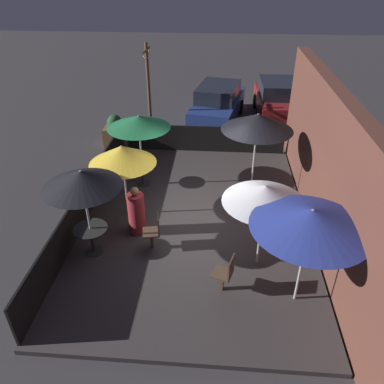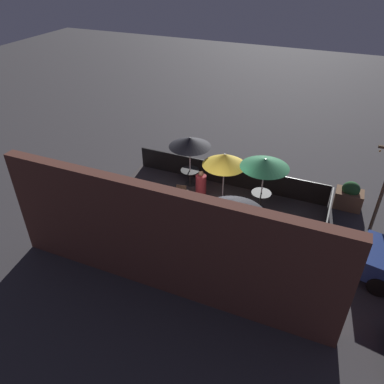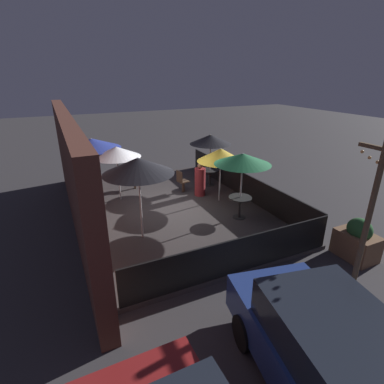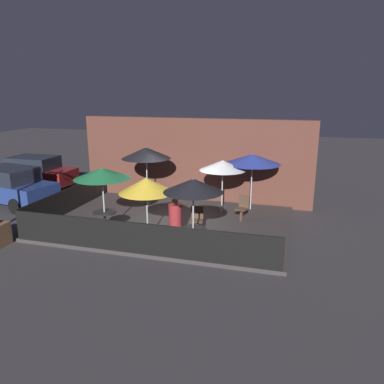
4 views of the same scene
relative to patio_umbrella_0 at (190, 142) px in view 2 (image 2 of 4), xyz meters
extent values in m
plane|color=#383538|center=(-1.51, 2.32, -2.13)|extent=(60.00, 60.00, 0.00)
cube|color=#383333|center=(-1.51, 2.32, -2.07)|extent=(8.50, 5.95, 0.12)
cube|color=brown|center=(-1.51, 5.53, -0.32)|extent=(10.10, 0.36, 3.62)
cube|color=black|center=(-1.51, -0.61, -1.53)|extent=(8.30, 0.05, 0.95)
cube|color=black|center=(-5.72, 2.32, -1.53)|extent=(0.05, 5.75, 0.95)
cylinder|color=#B2B2B7|center=(0.00, 0.00, -0.90)|extent=(0.05, 0.05, 2.21)
cone|color=black|center=(0.00, 0.00, 0.00)|extent=(1.73, 1.73, 0.39)
cylinder|color=#B2B2B7|center=(-3.22, 0.59, -0.90)|extent=(0.05, 0.05, 2.23)
cone|color=#1E6B3D|center=(-3.22, 0.59, 0.04)|extent=(1.81, 1.81, 0.35)
cylinder|color=#B2B2B7|center=(0.08, 3.87, -0.97)|extent=(0.05, 0.05, 2.07)
cone|color=silver|center=(0.08, 3.87, -0.13)|extent=(1.78, 1.78, 0.39)
cylinder|color=#B2B2B7|center=(-3.06, 3.91, -0.79)|extent=(0.05, 0.05, 2.43)
cone|color=black|center=(-3.06, 3.91, 0.20)|extent=(1.98, 1.98, 0.45)
cylinder|color=#B2B2B7|center=(1.11, 4.57, -0.89)|extent=(0.05, 0.05, 2.24)
cone|color=#283893|center=(1.11, 4.57, 0.03)|extent=(2.19, 2.19, 0.39)
cylinder|color=#B2B2B7|center=(-1.64, 0.46, -0.99)|extent=(0.05, 0.05, 2.03)
cone|color=gold|center=(-1.64, 0.46, -0.22)|extent=(1.72, 1.72, 0.48)
cylinder|color=black|center=(0.00, 0.00, -2.00)|extent=(0.44, 0.44, 0.02)
cylinder|color=black|center=(0.00, 0.00, -1.68)|extent=(0.08, 0.08, 0.67)
cylinder|color=black|center=(0.00, 0.00, -1.33)|extent=(0.79, 0.79, 0.04)
cylinder|color=black|center=(-3.22, 0.59, -2.00)|extent=(0.42, 0.42, 0.02)
cylinder|color=black|center=(-3.22, 0.59, -1.65)|extent=(0.08, 0.08, 0.71)
cylinder|color=black|center=(-3.22, 0.59, -1.28)|extent=(0.77, 0.77, 0.04)
cube|color=#4C3828|center=(0.97, 3.06, -1.79)|extent=(0.10, 0.10, 0.43)
cube|color=#4C3828|center=(0.97, 3.06, -1.55)|extent=(0.50, 0.50, 0.04)
cube|color=#4C3828|center=(1.03, 3.23, -1.31)|extent=(0.39, 0.15, 0.44)
cube|color=#4C3828|center=(-0.26, 1.36, -1.79)|extent=(0.09, 0.09, 0.44)
cube|color=#4C3828|center=(-0.26, 1.36, -1.55)|extent=(0.47, 0.47, 0.04)
cube|color=#4C3828|center=(-0.29, 1.54, -1.31)|extent=(0.40, 0.10, 0.44)
cylinder|color=maroon|center=(-0.85, 0.90, -1.45)|extent=(0.51, 0.51, 1.11)
sphere|color=#9E704C|center=(-0.85, 0.90, -0.79)|extent=(0.21, 0.21, 0.21)
cube|color=brown|center=(-6.36, -1.06, -1.77)|extent=(1.04, 0.73, 0.73)
ellipsoid|color=#235128|center=(-6.36, -1.06, -1.28)|extent=(0.68, 0.54, 0.61)
cylinder|color=brown|center=(-7.26, 0.15, -0.35)|extent=(0.12, 0.12, 3.57)
sphere|color=#F4B260|center=(-6.80, 0.15, 1.04)|extent=(0.07, 0.07, 0.07)
cylinder|color=black|center=(-7.49, 3.33, -1.81)|extent=(0.66, 0.30, 0.64)
camera|label=1|loc=(6.65, 2.87, 3.98)|focal=35.00mm
camera|label=2|loc=(-5.38, 12.54, 6.69)|focal=35.00mm
camera|label=3|loc=(-10.79, 5.89, 2.56)|focal=28.00mm
camera|label=4|loc=(2.79, -9.91, 2.59)|focal=35.00mm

